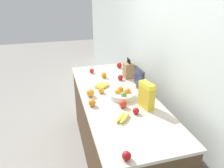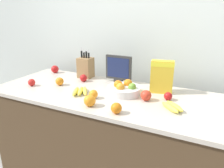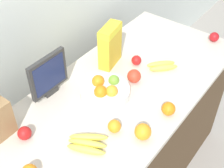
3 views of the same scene
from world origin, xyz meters
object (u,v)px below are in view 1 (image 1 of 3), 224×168
at_px(apple_front, 119,65).
at_px(orange_mid_left, 90,93).
at_px(orange_near_bowl, 104,75).
at_px(fruit_bowl, 122,94).
at_px(apple_rightmost, 123,104).
at_px(apple_near_bananas, 127,156).
at_px(knife_block, 129,70).
at_px(apple_middle, 120,78).
at_px(apple_leftmost, 136,111).
at_px(apple_by_knife_block, 92,71).
at_px(banana_bunch_left, 123,118).
at_px(orange_back_center, 101,90).
at_px(small_monitor, 139,78).
at_px(banana_bunch_right, 102,86).
at_px(cereal_box, 146,94).
at_px(orange_front_left, 92,103).

bearing_deg(apple_front, orange_mid_left, -36.09).
bearing_deg(orange_near_bowl, orange_mid_left, -29.24).
relative_size(fruit_bowl, apple_rightmost, 3.36).
bearing_deg(apple_near_bananas, knife_block, 160.13).
bearing_deg(apple_middle, apple_leftmost, -7.19).
bearing_deg(apple_middle, apple_by_knife_block, -138.19).
relative_size(apple_by_knife_block, apple_rightmost, 0.78).
relative_size(banana_bunch_left, apple_middle, 2.68).
bearing_deg(orange_back_center, apple_middle, 133.07).
relative_size(apple_middle, apple_rightmost, 0.84).
bearing_deg(small_monitor, apple_leftmost, -24.28).
bearing_deg(banana_bunch_right, apple_middle, 118.29).
distance_m(cereal_box, orange_mid_left, 0.65).
height_order(cereal_box, orange_back_center, cereal_box).
distance_m(small_monitor, cereal_box, 0.45).
relative_size(small_monitor, orange_front_left, 3.44).
height_order(fruit_bowl, banana_bunch_left, fruit_bowl).
relative_size(apple_front, apple_near_bananas, 1.21).
relative_size(small_monitor, apple_by_knife_block, 3.96).
relative_size(apple_middle, orange_mid_left, 0.82).
height_order(apple_near_bananas, orange_front_left, orange_front_left).
height_order(fruit_bowl, orange_mid_left, fruit_bowl).
bearing_deg(orange_near_bowl, apple_near_bananas, -7.55).
bearing_deg(banana_bunch_right, orange_back_center, -17.10).
height_order(cereal_box, orange_mid_left, cereal_box).
bearing_deg(cereal_box, small_monitor, 156.21).
relative_size(knife_block, orange_mid_left, 3.61).
bearing_deg(banana_bunch_right, banana_bunch_left, 1.49).
height_order(small_monitor, orange_back_center, small_monitor).
height_order(fruit_bowl, orange_back_center, fruit_bowl).
bearing_deg(apple_rightmost, apple_near_bananas, -16.08).
distance_m(small_monitor, apple_front, 0.77).
height_order(knife_block, apple_leftmost, knife_block).
bearing_deg(apple_by_knife_block, knife_block, 56.48).
relative_size(fruit_bowl, orange_mid_left, 3.28).
bearing_deg(orange_front_left, apple_leftmost, 55.65).
xyz_separation_m(cereal_box, orange_front_left, (-0.17, -0.52, -0.11)).
bearing_deg(fruit_bowl, orange_near_bowl, -174.57).
xyz_separation_m(fruit_bowl, orange_mid_left, (-0.12, -0.34, 0.00)).
distance_m(fruit_bowl, apple_rightmost, 0.21).
distance_m(small_monitor, banana_bunch_left, 0.72).
bearing_deg(orange_front_left, fruit_bowl, 105.06).
height_order(apple_middle, orange_mid_left, orange_mid_left).
distance_m(cereal_box, apple_front, 1.21).
distance_m(banana_bunch_left, orange_back_center, 0.60).
bearing_deg(apple_rightmost, banana_bunch_left, -18.49).
height_order(apple_by_knife_block, orange_mid_left, orange_mid_left).
distance_m(apple_leftmost, orange_mid_left, 0.60).
xyz_separation_m(cereal_box, orange_near_bowl, (-0.88, -0.23, -0.11)).
relative_size(small_monitor, banana_bunch_left, 1.37).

